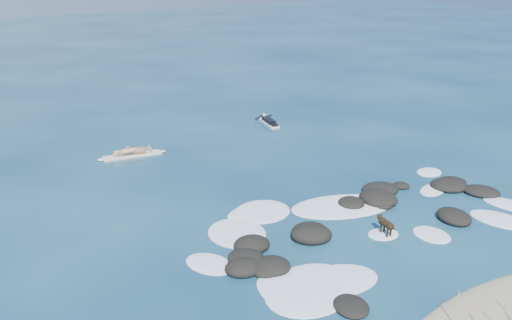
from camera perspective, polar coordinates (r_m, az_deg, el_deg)
ground at (r=20.67m, az=7.11°, el=-5.26°), size 160.00×160.00×0.00m
reef_rocks at (r=20.15m, az=10.50°, el=-5.78°), size 12.24×6.75×0.57m
breaking_foam at (r=19.29m, az=7.79°, el=-7.17°), size 13.08×7.85×0.12m
standing_surfer_rig at (r=26.59m, az=-12.37°, el=1.80°), size 3.17×0.95×1.81m
paddling_surfer_rig at (r=31.39m, az=1.27°, el=3.90°), size 1.15×2.30×0.40m
dog at (r=19.24m, az=12.81°, el=-6.20°), size 0.36×1.01×0.64m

